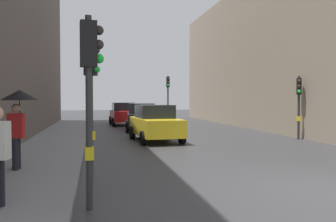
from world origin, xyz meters
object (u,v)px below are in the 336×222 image
(car_yellow_taxi, at_px, (155,123))
(car_dark_suv, at_px, (141,117))
(car_red_sedan, at_px, (123,114))
(pedestrian_with_umbrella, at_px, (18,107))
(traffic_light_near_right, at_px, (92,82))
(traffic_light_mid_street, at_px, (299,96))
(traffic_light_near_left, at_px, (90,76))
(traffic_light_far_median, at_px, (168,91))

(car_yellow_taxi, bearing_deg, car_dark_suv, 89.26)
(car_red_sedan, xyz_separation_m, pedestrian_with_umbrella, (-4.19, -18.40, 0.96))
(traffic_light_near_right, xyz_separation_m, car_red_sedan, (2.28, 18.55, -1.63))
(traffic_light_mid_street, height_order, traffic_light_near_left, traffic_light_near_left)
(traffic_light_near_right, distance_m, pedestrian_with_umbrella, 2.03)
(traffic_light_far_median, bearing_deg, car_dark_suv, -116.23)
(traffic_light_far_median, xyz_separation_m, car_red_sedan, (-3.71, -0.63, -1.84))
(traffic_light_near_right, relative_size, traffic_light_near_left, 1.01)
(car_yellow_taxi, bearing_deg, pedestrian_with_umbrella, -124.58)
(traffic_light_far_median, height_order, pedestrian_with_umbrella, traffic_light_far_median)
(traffic_light_near_left, bearing_deg, pedestrian_with_umbrella, 119.15)
(car_dark_suv, distance_m, car_yellow_taxi, 5.95)
(pedestrian_with_umbrella, bearing_deg, car_red_sedan, 77.16)
(traffic_light_mid_street, height_order, car_red_sedan, traffic_light_mid_street)
(traffic_light_near_right, height_order, traffic_light_mid_street, traffic_light_near_right)
(traffic_light_far_median, xyz_separation_m, traffic_light_near_right, (-5.99, -19.18, -0.22))
(traffic_light_far_median, relative_size, car_red_sedan, 0.93)
(car_dark_suv, xyz_separation_m, car_yellow_taxi, (-0.08, -5.95, 0.00))
(traffic_light_near_right, bearing_deg, car_yellow_taxi, 67.75)
(traffic_light_near_left, bearing_deg, car_red_sedan, 84.05)
(pedestrian_with_umbrella, bearing_deg, traffic_light_mid_street, 27.80)
(traffic_light_near_right, xyz_separation_m, car_yellow_taxi, (2.96, 7.22, -1.63))
(traffic_light_mid_street, relative_size, car_dark_suv, 0.74)
(traffic_light_near_right, xyz_separation_m, traffic_light_mid_street, (10.20, 6.54, -0.29))
(traffic_light_mid_street, height_order, pedestrian_with_umbrella, traffic_light_mid_street)
(car_red_sedan, bearing_deg, car_yellow_taxi, -86.57)
(traffic_light_near_right, distance_m, traffic_light_mid_street, 12.12)
(car_red_sedan, xyz_separation_m, car_yellow_taxi, (0.68, -11.33, 0.00))
(traffic_light_near_left, height_order, car_dark_suv, traffic_light_near_left)
(car_yellow_taxi, bearing_deg, traffic_light_near_left, -105.70)
(car_dark_suv, height_order, pedestrian_with_umbrella, pedestrian_with_umbrella)
(car_dark_suv, bearing_deg, pedestrian_with_umbrella, -110.82)
(traffic_light_near_left, height_order, car_red_sedan, traffic_light_near_left)
(traffic_light_near_right, xyz_separation_m, car_dark_suv, (3.03, 13.17, -1.63))
(car_dark_suv, xyz_separation_m, pedestrian_with_umbrella, (-4.95, -13.02, 0.96))
(car_red_sedan, bearing_deg, traffic_light_far_median, 9.56)
(traffic_light_mid_street, bearing_deg, car_red_sedan, 123.40)
(traffic_light_far_median, relative_size, traffic_light_mid_street, 1.23)
(car_red_sedan, relative_size, car_yellow_taxi, 0.99)
(traffic_light_near_left, xyz_separation_m, car_yellow_taxi, (2.95, 10.51, -1.59))
(traffic_light_far_median, relative_size, traffic_light_near_left, 1.10)
(traffic_light_near_right, relative_size, pedestrian_with_umbrella, 1.70)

